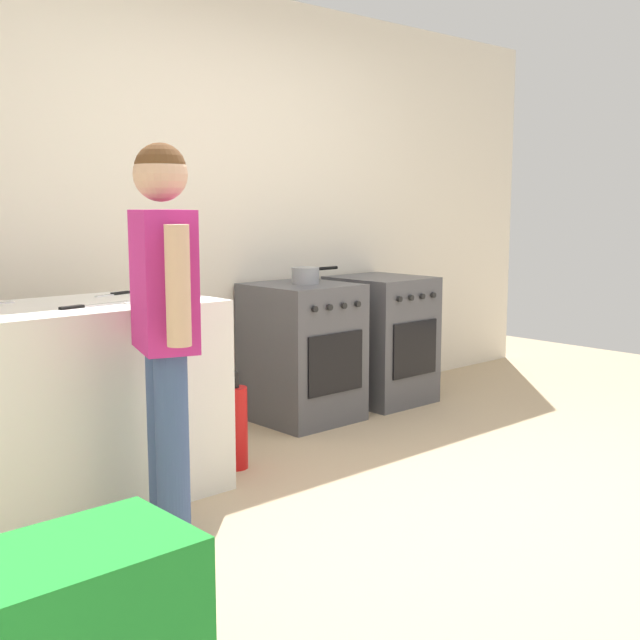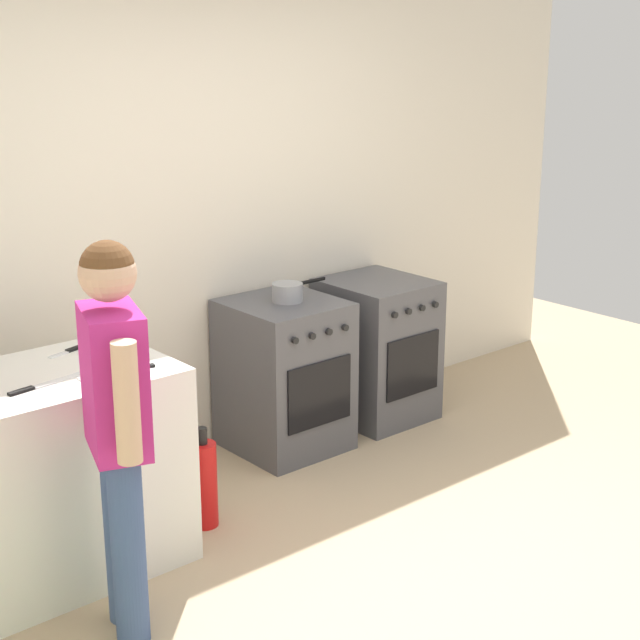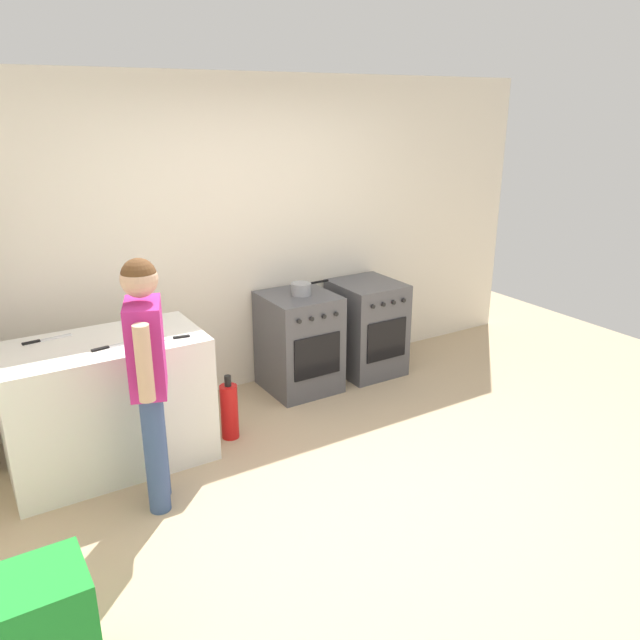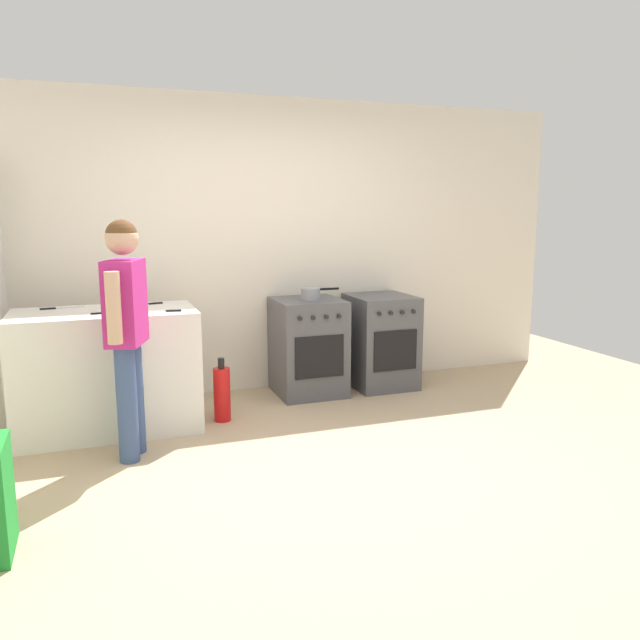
{
  "view_description": "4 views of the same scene",
  "coord_description": "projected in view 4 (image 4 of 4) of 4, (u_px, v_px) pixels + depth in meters",
  "views": [
    {
      "loc": [
        -2.86,
        -2.1,
        1.34
      ],
      "look_at": [
        -0.28,
        0.73,
        0.78
      ],
      "focal_mm": 45.0,
      "sensor_mm": 36.0,
      "label": 1
    },
    {
      "loc": [
        -2.84,
        -2.46,
        2.28
      ],
      "look_at": [
        -0.12,
        0.72,
        1.03
      ],
      "focal_mm": 55.0,
      "sensor_mm": 36.0,
      "label": 2
    },
    {
      "loc": [
        -2.11,
        -2.76,
        2.37
      ],
      "look_at": [
        0.09,
        0.81,
        0.9
      ],
      "focal_mm": 35.0,
      "sensor_mm": 36.0,
      "label": 3
    },
    {
      "loc": [
        -1.39,
        -3.54,
        1.63
      ],
      "look_at": [
        0.2,
        0.85,
        0.8
      ],
      "focal_mm": 35.0,
      "sensor_mm": 36.0,
      "label": 4
    }
  ],
  "objects": [
    {
      "name": "pot",
      "position": [
        311.0,
        294.0,
        5.45
      ],
      "size": [
        0.35,
        0.17,
        0.1
      ],
      "color": "gray",
      "rests_on": "oven_left"
    },
    {
      "name": "knife_bread",
      "position": [
        115.0,
        312.0,
        4.44
      ],
      "size": [
        0.35,
        0.08,
        0.01
      ],
      "color": "silver",
      "rests_on": "counter_unit"
    },
    {
      "name": "ground_plane",
      "position": [
        336.0,
        465.0,
        4.03
      ],
      "size": [
        8.0,
        8.0,
        0.0
      ],
      "primitive_type": "plane",
      "color": "tan"
    },
    {
      "name": "oven_left",
      "position": [
        308.0,
        347.0,
        5.53
      ],
      "size": [
        0.58,
        0.62,
        0.85
      ],
      "color": "#4C4C51",
      "rests_on": "ground"
    },
    {
      "name": "counter_unit",
      "position": [
        107.0,
        371.0,
        4.61
      ],
      "size": [
        1.3,
        0.7,
        0.9
      ],
      "primitive_type": "cube",
      "color": "silver",
      "rests_on": "ground"
    },
    {
      "name": "knife_chef",
      "position": [
        60.0,
        308.0,
        4.63
      ],
      "size": [
        0.31,
        0.07,
        0.01
      ],
      "color": "silver",
      "rests_on": "counter_unit"
    },
    {
      "name": "oven_right",
      "position": [
        381.0,
        341.0,
        5.77
      ],
      "size": [
        0.55,
        0.62,
        0.85
      ],
      "color": "#4C4C51",
      "rests_on": "ground"
    },
    {
      "name": "person",
      "position": [
        126.0,
        320.0,
        4.01
      ],
      "size": [
        0.3,
        0.54,
        1.57
      ],
      "color": "#384C7A",
      "rests_on": "ground"
    },
    {
      "name": "knife_carving",
      "position": [
        160.0,
        311.0,
        4.49
      ],
      "size": [
        0.33,
        0.08,
        0.01
      ],
      "color": "silver",
      "rests_on": "counter_unit"
    },
    {
      "name": "fire_extinguisher",
      "position": [
        222.0,
        394.0,
        4.84
      ],
      "size": [
        0.13,
        0.13,
        0.5
      ],
      "color": "red",
      "rests_on": "ground"
    },
    {
      "name": "knife_paring",
      "position": [
        152.0,
        304.0,
        4.84
      ],
      "size": [
        0.21,
        0.08,
        0.01
      ],
      "color": "silver",
      "rests_on": "counter_unit"
    },
    {
      "name": "back_wall",
      "position": [
        258.0,
        246.0,
        5.61
      ],
      "size": [
        6.0,
        0.1,
        2.6
      ],
      "primitive_type": "cube",
      "color": "silver",
      "rests_on": "ground"
    }
  ]
}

